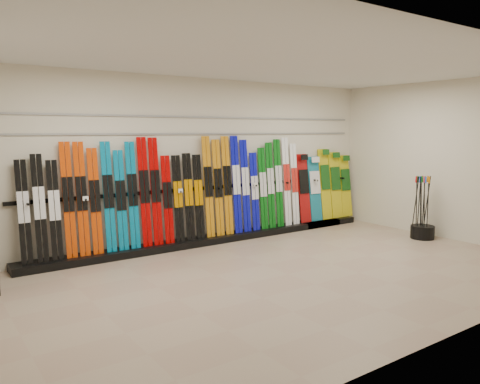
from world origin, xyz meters
TOP-DOWN VIEW (x-y plane):
  - floor at (0.00, 0.00)m, footprint 8.00×8.00m
  - back_wall at (0.00, 2.50)m, footprint 8.00×0.00m
  - right_wall at (4.00, 0.00)m, footprint 0.00×5.00m
  - ceiling at (0.00, 0.00)m, footprint 8.00×8.00m
  - ski_rack_base at (0.22, 2.28)m, footprint 8.00×0.40m
  - skis at (-0.43, 2.31)m, footprint 5.39×0.20m
  - snowboards at (3.10, 2.35)m, footprint 1.58×0.24m
  - pole_bin at (3.60, 0.24)m, footprint 0.44×0.44m
  - ski_poles at (3.57, 0.27)m, footprint 0.32×0.28m
  - slatwall_rail_0 at (0.00, 2.48)m, footprint 7.60×0.02m
  - slatwall_rail_1 at (0.00, 2.48)m, footprint 7.60×0.02m

SIDE VIEW (x-z plane):
  - floor at x=0.00m, z-range 0.00..0.00m
  - ski_rack_base at x=0.22m, z-range 0.00..0.12m
  - pole_bin at x=3.60m, z-range 0.00..0.25m
  - ski_poles at x=3.57m, z-range 0.02..1.20m
  - snowboards at x=3.10m, z-range 0.07..1.61m
  - skis at x=-0.43m, z-range 0.05..1.89m
  - back_wall at x=0.00m, z-range -2.50..5.50m
  - right_wall at x=4.00m, z-range -1.00..4.00m
  - slatwall_rail_0 at x=0.00m, z-range 1.98..2.02m
  - slatwall_rail_1 at x=0.00m, z-range 2.28..2.31m
  - ceiling at x=0.00m, z-range 3.00..3.00m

